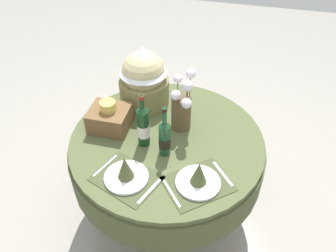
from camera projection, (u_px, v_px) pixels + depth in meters
The scene contains 9 objects.
ground at pixel (167, 210), 2.61m from camera, with size 8.00×8.00×0.00m, color #9E998E.
dining_table at pixel (167, 156), 2.22m from camera, with size 1.20×1.20×0.74m.
place_setting_left at pixel (126, 173), 1.86m from camera, with size 0.41×0.37×0.16m.
place_setting_right at pixel (198, 178), 1.83m from camera, with size 0.43×0.42×0.16m.
flower_vase at pixel (182, 106), 2.09m from camera, with size 0.14×0.21×0.40m.
wine_bottle_left at pixel (165, 138), 1.96m from camera, with size 0.07×0.07×0.33m.
wine_bottle_right at pixel (143, 126), 2.00m from camera, with size 0.07×0.07×0.35m.
gift_tub_back_left at pixel (143, 75), 2.25m from camera, with size 0.33×0.33×0.42m.
woven_basket_side_left at pixel (110, 118), 2.16m from camera, with size 0.24×0.21×0.19m.
Camera 1 is at (0.37, -1.49, 2.20)m, focal length 37.39 mm.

